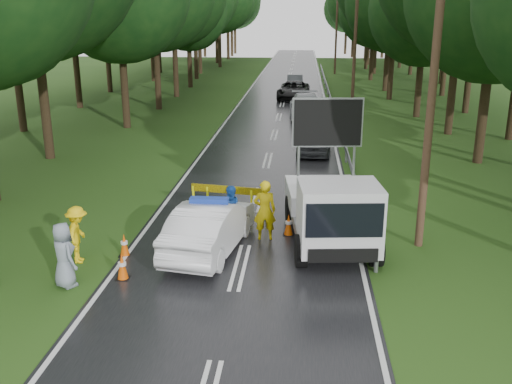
# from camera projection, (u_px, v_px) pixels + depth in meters

# --- Properties ---
(ground) EXTENTS (160.00, 160.00, 0.00)m
(ground) POSITION_uv_depth(u_px,v_px,m) (240.00, 267.00, 15.72)
(ground) COLOR #214213
(ground) RESTS_ON ground
(road) EXTENTS (7.00, 140.00, 0.02)m
(road) POSITION_uv_depth(u_px,v_px,m) (282.00, 104.00, 44.26)
(road) COLOR black
(road) RESTS_ON ground
(guardrail) EXTENTS (0.12, 60.06, 0.70)m
(guardrail) POSITION_uv_depth(u_px,v_px,m) (331.00, 98.00, 43.49)
(guardrail) COLOR gray
(guardrail) RESTS_ON ground
(utility_pole_near) EXTENTS (1.40, 0.24, 10.00)m
(utility_pole_near) POSITION_uv_depth(u_px,v_px,m) (434.00, 75.00, 15.70)
(utility_pole_near) COLOR #483221
(utility_pole_near) RESTS_ON ground
(utility_pole_mid) EXTENTS (1.40, 0.24, 10.00)m
(utility_pole_mid) POSITION_uv_depth(u_px,v_px,m) (355.00, 38.00, 40.44)
(utility_pole_mid) COLOR #483221
(utility_pole_mid) RESTS_ON ground
(utility_pole_far) EXTENTS (1.40, 0.24, 10.00)m
(utility_pole_far) POSITION_uv_depth(u_px,v_px,m) (336.00, 29.00, 65.17)
(utility_pole_far) COLOR #483221
(utility_pole_far) RESTS_ON ground
(police_sedan) EXTENTS (2.30, 4.72, 1.64)m
(police_sedan) POSITION_uv_depth(u_px,v_px,m) (210.00, 227.00, 16.58)
(police_sedan) COLOR white
(police_sedan) RESTS_ON ground
(work_truck) EXTENTS (2.87, 5.48, 4.20)m
(work_truck) POSITION_uv_depth(u_px,v_px,m) (331.00, 209.00, 16.88)
(work_truck) COLOR gray
(work_truck) RESTS_ON ground
(barrier) EXTENTS (2.67, 0.50, 1.12)m
(barrier) POSITION_uv_depth(u_px,v_px,m) (229.00, 194.00, 19.34)
(barrier) COLOR #FAFD0D
(barrier) RESTS_ON ground
(officer) EXTENTS (0.74, 0.53, 1.90)m
(officer) POSITION_uv_depth(u_px,v_px,m) (265.00, 210.00, 17.37)
(officer) COLOR #DEBF0C
(officer) RESTS_ON ground
(civilian) EXTENTS (0.86, 0.72, 1.59)m
(civilian) POSITION_uv_depth(u_px,v_px,m) (233.00, 210.00, 17.86)
(civilian) COLOR #1A4FAC
(civilian) RESTS_ON ground
(bystander_left) EXTENTS (0.78, 1.14, 1.63)m
(bystander_left) POSITION_uv_depth(u_px,v_px,m) (78.00, 235.00, 15.84)
(bystander_left) COLOR yellow
(bystander_left) RESTS_ON ground
(bystander_right) EXTENTS (0.99, 0.96, 1.71)m
(bystander_right) POSITION_uv_depth(u_px,v_px,m) (64.00, 255.00, 14.38)
(bystander_right) COLOR gray
(bystander_right) RESTS_ON ground
(queue_car_first) EXTENTS (1.88, 4.14, 1.38)m
(queue_car_first) POSITION_uv_depth(u_px,v_px,m) (314.00, 139.00, 28.56)
(queue_car_first) COLOR #45474D
(queue_car_first) RESTS_ON ground
(queue_car_second) EXTENTS (2.36, 5.37, 1.53)m
(queue_car_second) POSITION_uv_depth(u_px,v_px,m) (306.00, 106.00, 38.48)
(queue_car_second) COLOR #AAADB2
(queue_car_second) RESTS_ON ground
(queue_car_third) EXTENTS (2.74, 5.34, 1.44)m
(queue_car_third) POSITION_uv_depth(u_px,v_px,m) (293.00, 90.00, 46.71)
(queue_car_third) COLOR black
(queue_car_third) RESTS_ON ground
(queue_car_fourth) EXTENTS (1.55, 4.13, 1.35)m
(queue_car_fourth) POSITION_uv_depth(u_px,v_px,m) (295.00, 82.00, 52.43)
(queue_car_fourth) COLOR #464A4F
(queue_car_fourth) RESTS_ON ground
(cone_near_left) EXTENTS (0.35, 0.35, 0.73)m
(cone_near_left) POSITION_uv_depth(u_px,v_px,m) (122.00, 267.00, 14.90)
(cone_near_left) COLOR black
(cone_near_left) RESTS_ON ground
(cone_center) EXTENTS (0.37, 0.37, 0.79)m
(cone_center) POSITION_uv_depth(u_px,v_px,m) (210.00, 238.00, 16.72)
(cone_center) COLOR black
(cone_center) RESTS_ON ground
(cone_far) EXTENTS (0.33, 0.33, 0.71)m
(cone_far) POSITION_uv_depth(u_px,v_px,m) (289.00, 225.00, 17.90)
(cone_far) COLOR black
(cone_far) RESTS_ON ground
(cone_left_mid) EXTENTS (0.32, 0.32, 0.68)m
(cone_left_mid) POSITION_uv_depth(u_px,v_px,m) (124.00, 245.00, 16.37)
(cone_left_mid) COLOR black
(cone_left_mid) RESTS_ON ground
(cone_right) EXTENTS (0.30, 0.30, 0.64)m
(cone_right) POSITION_uv_depth(u_px,v_px,m) (349.00, 207.00, 19.65)
(cone_right) COLOR black
(cone_right) RESTS_ON ground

